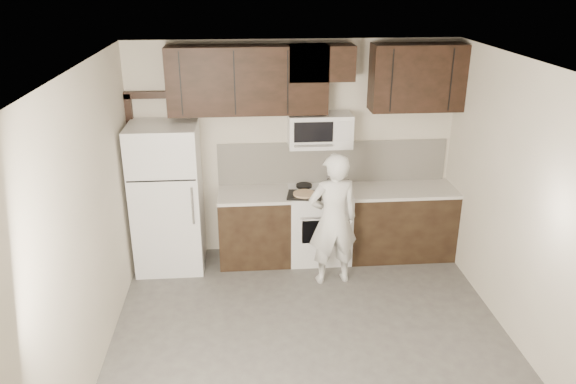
{
  "coord_description": "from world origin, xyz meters",
  "views": [
    {
      "loc": [
        -0.62,
        -4.43,
        3.45
      ],
      "look_at": [
        -0.18,
        0.9,
        1.32
      ],
      "focal_mm": 35.0,
      "sensor_mm": 36.0,
      "label": 1
    }
  ],
  "objects": [
    {
      "name": "upper_cabinets",
      "position": [
        0.21,
        2.08,
        2.28
      ],
      "size": [
        3.48,
        0.35,
        0.78
      ],
      "color": "black",
      "rests_on": "back_wall"
    },
    {
      "name": "baking_tray",
      "position": [
        0.09,
        1.78,
        0.92
      ],
      "size": [
        0.46,
        0.37,
        0.02
      ],
      "primitive_type": "cube",
      "rotation": [
        0.0,
        0.0,
        -0.17
      ],
      "color": "black",
      "rests_on": "counter_run"
    },
    {
      "name": "back_wall",
      "position": [
        0.0,
        2.25,
        1.35
      ],
      "size": [
        4.0,
        0.0,
        4.0
      ],
      "primitive_type": "plane",
      "rotation": [
        1.57,
        0.0,
        0.0
      ],
      "color": "#BEB6A2",
      "rests_on": "ground"
    },
    {
      "name": "backsplash",
      "position": [
        0.5,
        2.24,
        1.18
      ],
      "size": [
        2.9,
        0.02,
        0.54
      ],
      "primitive_type": "cube",
      "color": "silver",
      "rests_on": "counter_run"
    },
    {
      "name": "person",
      "position": [
        0.37,
        1.34,
        0.79
      ],
      "size": [
        0.62,
        0.45,
        1.59
      ],
      "primitive_type": "imported",
      "rotation": [
        0.0,
        0.0,
        3.27
      ],
      "color": "white",
      "rests_on": "floor"
    },
    {
      "name": "counter_run",
      "position": [
        0.6,
        1.94,
        0.46
      ],
      "size": [
        2.95,
        0.64,
        0.91
      ],
      "color": "black",
      "rests_on": "floor"
    },
    {
      "name": "ceiling",
      "position": [
        0.0,
        0.0,
        2.7
      ],
      "size": [
        4.5,
        4.5,
        0.0
      ],
      "primitive_type": "plane",
      "rotation": [
        3.14,
        0.0,
        0.0
      ],
      "color": "white",
      "rests_on": "back_wall"
    },
    {
      "name": "refrigerator",
      "position": [
        -1.55,
        1.89,
        0.9
      ],
      "size": [
        0.8,
        0.76,
        1.8
      ],
      "color": "silver",
      "rests_on": "floor"
    },
    {
      "name": "pizza",
      "position": [
        0.09,
        1.78,
        0.94
      ],
      "size": [
        0.32,
        0.32,
        0.02
      ],
      "primitive_type": "cylinder",
      "rotation": [
        0.0,
        0.0,
        -0.17
      ],
      "color": "beige",
      "rests_on": "baking_tray"
    },
    {
      "name": "saucepan",
      "position": [
        0.48,
        2.09,
        0.98
      ],
      "size": [
        0.29,
        0.17,
        0.16
      ],
      "color": "silver",
      "rests_on": "stove"
    },
    {
      "name": "door_trim",
      "position": [
        -1.92,
        2.21,
        1.25
      ],
      "size": [
        0.5,
        0.08,
        2.12
      ],
      "color": "black",
      "rests_on": "floor"
    },
    {
      "name": "stove",
      "position": [
        0.3,
        1.94,
        0.46
      ],
      "size": [
        0.76,
        0.66,
        0.94
      ],
      "color": "silver",
      "rests_on": "floor"
    },
    {
      "name": "floor",
      "position": [
        0.0,
        0.0,
        0.0
      ],
      "size": [
        4.5,
        4.5,
        0.0
      ],
      "primitive_type": "plane",
      "color": "#4A4846",
      "rests_on": "ground"
    },
    {
      "name": "microwave",
      "position": [
        0.3,
        2.06,
        1.65
      ],
      "size": [
        0.76,
        0.42,
        0.4
      ],
      "color": "silver",
      "rests_on": "upper_cabinets"
    }
  ]
}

